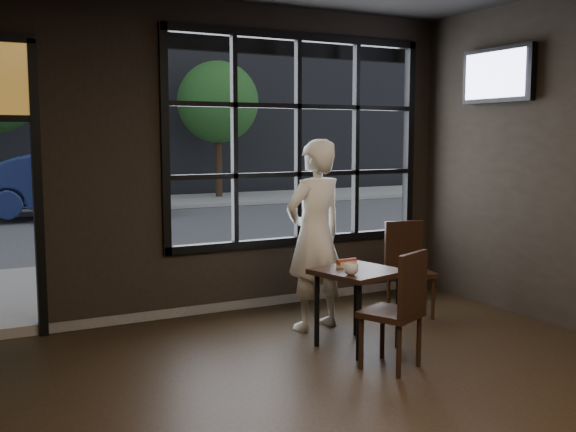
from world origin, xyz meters
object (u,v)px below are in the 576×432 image
cafe_table (357,308)px  chair_near (391,309)px  man (315,235)px  navy_car (68,183)px

cafe_table → chair_near: chair_near is taller
cafe_table → man: (-0.04, 0.68, 0.56)m
chair_near → man: bearing=-115.7°
navy_car → man: bearing=-170.1°
chair_near → navy_car: 11.50m
navy_car → chair_near: bearing=-170.5°
cafe_table → man: size_ratio=0.38×
chair_near → man: man is taller
chair_near → navy_car: bearing=-112.1°
chair_near → man: size_ratio=0.52×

